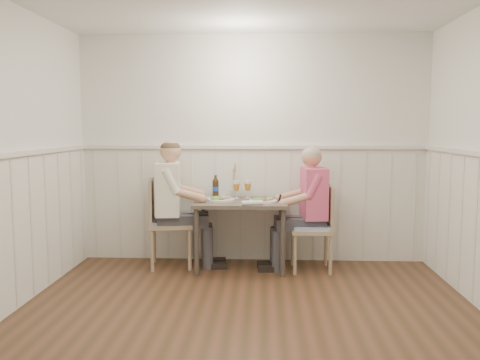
% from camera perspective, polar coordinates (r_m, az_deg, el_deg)
% --- Properties ---
extents(ground_plane, '(4.50, 4.50, 0.00)m').
position_cam_1_polar(ground_plane, '(3.93, 0.60, -17.24)').
color(ground_plane, '#432E1A').
extents(room_shell, '(4.04, 4.54, 2.60)m').
position_cam_1_polar(room_shell, '(3.62, 0.63, 5.45)').
color(room_shell, white).
rests_on(room_shell, ground).
extents(wainscot, '(4.00, 4.49, 1.34)m').
position_cam_1_polar(wainscot, '(4.39, 0.95, -5.36)').
color(wainscot, silver).
rests_on(wainscot, ground).
extents(dining_table, '(1.00, 0.70, 0.75)m').
position_cam_1_polar(dining_table, '(5.53, 0.10, -3.35)').
color(dining_table, '#4E443C').
rests_on(dining_table, ground).
extents(chair_right, '(0.44, 0.44, 0.92)m').
position_cam_1_polar(chair_right, '(5.56, 8.60, -4.98)').
color(chair_right, tan).
rests_on(chair_right, ground).
extents(chair_left, '(0.53, 0.53, 0.99)m').
position_cam_1_polar(chair_left, '(5.69, -8.38, -4.37)').
color(chair_left, tan).
rests_on(chair_left, ground).
extents(man_in_pink, '(0.66, 0.46, 1.37)m').
position_cam_1_polar(man_in_pink, '(5.58, 7.83, -4.17)').
color(man_in_pink, '#3F3F47').
rests_on(man_in_pink, ground).
extents(diner_cream, '(0.70, 0.49, 1.43)m').
position_cam_1_polar(diner_cream, '(5.64, -7.59, -3.78)').
color(diner_cream, '#3F3F47').
rests_on(diner_cream, ground).
extents(plate_man, '(0.30, 0.30, 0.08)m').
position_cam_1_polar(plate_man, '(5.44, 2.49, -2.24)').
color(plate_man, white).
rests_on(plate_man, dining_table).
extents(plate_diner, '(0.30, 0.30, 0.07)m').
position_cam_1_polar(plate_diner, '(5.54, -2.28, -2.09)').
color(plate_diner, white).
rests_on(plate_diner, dining_table).
extents(beer_glass_a, '(0.08, 0.08, 0.20)m').
position_cam_1_polar(beer_glass_a, '(5.71, 0.88, -0.73)').
color(beer_glass_a, silver).
rests_on(beer_glass_a, dining_table).
extents(beer_glass_b, '(0.08, 0.08, 0.20)m').
position_cam_1_polar(beer_glass_b, '(5.68, -0.42, -0.76)').
color(beer_glass_b, silver).
rests_on(beer_glass_b, dining_table).
extents(beer_bottle, '(0.07, 0.07, 0.26)m').
position_cam_1_polar(beer_bottle, '(5.77, -2.76, -0.85)').
color(beer_bottle, '#30200F').
rests_on(beer_bottle, dining_table).
extents(rolled_napkin, '(0.22, 0.09, 0.05)m').
position_cam_1_polar(rolled_napkin, '(5.22, 1.37, -2.58)').
color(rolled_napkin, white).
rests_on(rolled_napkin, dining_table).
extents(grass_vase, '(0.05, 0.05, 0.41)m').
position_cam_1_polar(grass_vase, '(5.80, -0.82, -0.13)').
color(grass_vase, silver).
rests_on(grass_vase, dining_table).
extents(gingham_mat, '(0.36, 0.33, 0.01)m').
position_cam_1_polar(gingham_mat, '(5.76, -2.85, -1.98)').
color(gingham_mat, '#4C5EA0').
rests_on(gingham_mat, dining_table).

